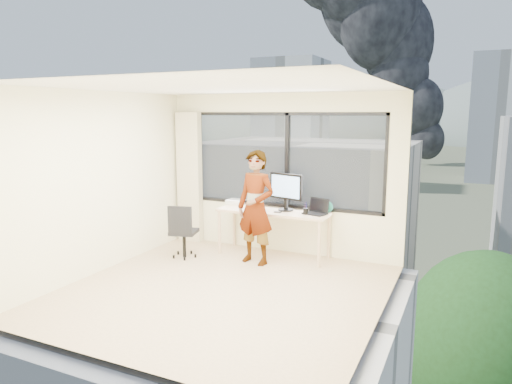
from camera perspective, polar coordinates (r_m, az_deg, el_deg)
The scene contains 24 objects.
floor at distance 6.21m, azimuth -3.99°, elevation -11.95°, with size 4.00×4.00×0.01m, color #D2B188.
ceiling at distance 5.78m, azimuth -4.30°, elevation 12.75°, with size 4.00×4.00×0.01m, color white.
wall_front at distance 4.26m, azimuth -17.36°, elevation -4.18°, with size 4.00×0.01×2.60m, color #F5F0BD.
wall_left at distance 7.04m, azimuth -18.50°, elevation 1.12°, with size 0.01×4.00×2.60m, color #F5F0BD.
wall_right at distance 5.20m, azimuth 15.49°, elevation -1.63°, with size 0.01×4.00×2.60m, color #F5F0BD.
window_wall at distance 7.61m, azimuth 3.54°, elevation 3.91°, with size 3.30×0.16×1.55m, color black, non-canonical shape.
curtain at distance 8.36m, azimuth -8.17°, elevation 1.76°, with size 0.45×0.14×2.30m, color beige.
desk at distance 7.52m, azimuth 2.14°, elevation -5.06°, with size 1.80×0.60×0.75m, color beige.
chair at distance 7.51m, azimuth -8.84°, elevation -4.66°, with size 0.45×0.45×0.88m, color black, non-canonical shape.
person at distance 7.05m, azimuth -0.02°, elevation -1.92°, with size 0.63×0.42×1.74m, color #2D2D33.
monitor at distance 7.38m, azimuth 3.71°, elevation 0.03°, with size 0.60×0.13×0.60m, color black, non-canonical shape.
game_console at distance 7.97m, azimuth -2.47°, elevation -1.18°, with size 0.29×0.25×0.07m, color white.
laptop at distance 7.18m, azimuth 7.26°, elevation -1.86°, with size 0.34×0.36×0.22m, color black, non-canonical shape.
cellphone at distance 7.28m, azimuth 2.70°, elevation -2.48°, with size 0.12×0.05×0.01m, color black.
pen_cup at distance 7.16m, azimuth 6.11°, elevation -2.38°, with size 0.08×0.08×0.09m, color black.
handbag at distance 7.30m, azimuth 8.46°, elevation -1.78°, with size 0.26×0.13×0.20m, color #0B4538.
exterior_ground at distance 126.13m, azimuth 23.52°, elevation 1.48°, with size 400.00×400.00×0.04m, color #515B3D.
near_bldg_a at distance 38.13m, azimuth 6.21°, elevation -4.45°, with size 16.00×12.00×14.00m, color beige.
far_tower_a at distance 106.98m, azimuth 4.36°, elevation 8.46°, with size 14.00×14.00×28.00m, color silver.
far_tower_b at distance 125.16m, azimuth 27.68°, elevation 8.03°, with size 13.00×13.00×30.00m, color silver.
far_tower_d at distance 167.37m, azimuth 2.99°, elevation 7.89°, with size 16.00×14.00×22.00m, color silver.
hill_a at distance 347.85m, azimuth 4.35°, elevation 7.00°, with size 288.00×216.00×90.00m, color slate.
tree_a at distance 35.16m, azimuth -9.36°, elevation -10.88°, with size 7.00×7.00×8.00m, color #254E1A, non-canonical shape.
tree_b at distance 25.91m, azimuth 26.10°, elevation -18.41°, with size 7.60×7.60×9.00m, color #254E1A, non-canonical shape.
Camera 1 is at (2.82, -5.04, 2.29)m, focal length 32.56 mm.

